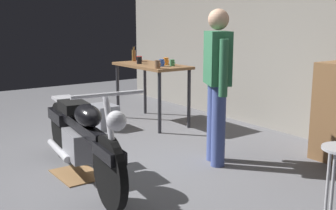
% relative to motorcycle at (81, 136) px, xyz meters
% --- Properties ---
extents(ground_plane, '(12.00, 12.00, 0.00)m').
position_rel_motorcycle_xyz_m(ground_plane, '(0.12, 0.29, -0.45)').
color(ground_plane, slate).
extents(back_wall, '(8.00, 0.12, 3.10)m').
position_rel_motorcycle_xyz_m(back_wall, '(0.12, 3.09, 1.10)').
color(back_wall, gray).
rests_on(back_wall, ground_plane).
extents(workbench, '(1.30, 0.64, 0.90)m').
position_rel_motorcycle_xyz_m(workbench, '(-1.56, 1.86, 0.34)').
color(workbench, brown).
rests_on(workbench, ground_plane).
extents(motorcycle, '(2.18, 0.61, 1.00)m').
position_rel_motorcycle_xyz_m(motorcycle, '(0.00, 0.00, 0.00)').
color(motorcycle, black).
rests_on(motorcycle, ground_plane).
extents(person_standing, '(0.52, 0.37, 1.67)m').
position_rel_motorcycle_xyz_m(person_standing, '(0.40, 1.40, 0.48)').
color(person_standing, '#47589D').
rests_on(person_standing, ground_plane).
extents(drip_tray, '(0.56, 0.40, 0.01)m').
position_rel_motorcycle_xyz_m(drip_tray, '(-0.15, 0.01, -0.44)').
color(drip_tray, olive).
rests_on(drip_tray, ground_plane).
extents(storage_bin, '(0.44, 0.32, 0.34)m').
position_rel_motorcycle_xyz_m(storage_bin, '(-1.71, 1.11, -0.28)').
color(storage_bin, gray).
rests_on(storage_bin, ground_plane).
extents(mug_red_diner, '(0.12, 0.09, 0.09)m').
position_rel_motorcycle_xyz_m(mug_red_diner, '(-2.01, 1.93, 0.49)').
color(mug_red_diner, red).
rests_on(mug_red_diner, workbench).
extents(mug_black_matte, '(0.11, 0.08, 0.10)m').
position_rel_motorcycle_xyz_m(mug_black_matte, '(-1.73, 1.75, 0.50)').
color(mug_black_matte, black).
rests_on(mug_black_matte, workbench).
extents(mug_orange_travel, '(0.11, 0.08, 0.11)m').
position_rel_motorcycle_xyz_m(mug_orange_travel, '(-1.37, 2.00, 0.50)').
color(mug_orange_travel, orange).
rests_on(mug_orange_travel, workbench).
extents(mug_green_speckled, '(0.10, 0.07, 0.09)m').
position_rel_motorcycle_xyz_m(mug_green_speckled, '(-1.18, 1.97, 0.50)').
color(mug_green_speckled, '#3D7F4C').
rests_on(mug_green_speckled, workbench).
extents(mug_blue_enamel, '(0.11, 0.08, 0.10)m').
position_rel_motorcycle_xyz_m(mug_blue_enamel, '(-1.23, 1.83, 0.50)').
color(mug_blue_enamel, '#2D51AD').
rests_on(mug_blue_enamel, workbench).
extents(mug_brown_stoneware, '(0.11, 0.08, 0.11)m').
position_rel_motorcycle_xyz_m(mug_brown_stoneware, '(-1.04, 1.62, 0.51)').
color(mug_brown_stoneware, brown).
rests_on(mug_brown_stoneware, workbench).
extents(bottle, '(0.06, 0.06, 0.24)m').
position_rel_motorcycle_xyz_m(bottle, '(-2.14, 1.91, 0.55)').
color(bottle, olive).
rests_on(bottle, workbench).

